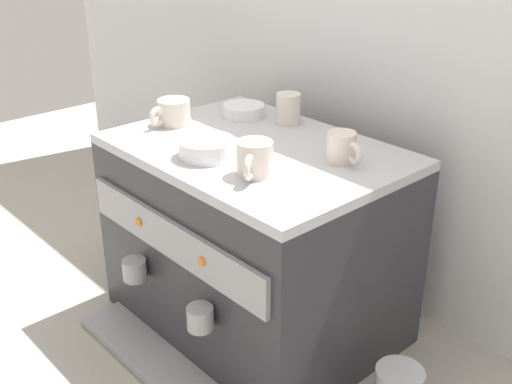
{
  "coord_description": "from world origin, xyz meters",
  "views": [
    {
      "loc": [
        0.99,
        -0.89,
        0.98
      ],
      "look_at": [
        0.0,
        0.0,
        0.36
      ],
      "focal_mm": 44.23,
      "sensor_mm": 36.0,
      "label": 1
    }
  ],
  "objects_px": {
    "ceramic_cup_3": "(342,148)",
    "espresso_machine": "(255,240)",
    "ceramic_cup_2": "(254,159)",
    "ceramic_bowl_0": "(207,149)",
    "ceramic_cup_1": "(173,112)",
    "coffee_grinder": "(165,192)",
    "ceramic_cup_0": "(289,108)",
    "ceramic_bowl_1": "(244,111)"
  },
  "relations": [
    {
      "from": "ceramic_bowl_0",
      "to": "coffee_grinder",
      "type": "height_order",
      "value": "ceramic_bowl_0"
    },
    {
      "from": "ceramic_cup_3",
      "to": "ceramic_bowl_0",
      "type": "relative_size",
      "value": 0.79
    },
    {
      "from": "ceramic_cup_2",
      "to": "ceramic_cup_3",
      "type": "height_order",
      "value": "ceramic_cup_2"
    },
    {
      "from": "ceramic_cup_1",
      "to": "coffee_grinder",
      "type": "distance_m",
      "value": 0.41
    },
    {
      "from": "espresso_machine",
      "to": "ceramic_cup_1",
      "type": "distance_m",
      "value": 0.37
    },
    {
      "from": "espresso_machine",
      "to": "ceramic_cup_0",
      "type": "height_order",
      "value": "ceramic_cup_0"
    },
    {
      "from": "espresso_machine",
      "to": "ceramic_bowl_1",
      "type": "bearing_deg",
      "value": 145.35
    },
    {
      "from": "espresso_machine",
      "to": "ceramic_bowl_1",
      "type": "relative_size",
      "value": 6.1
    },
    {
      "from": "espresso_machine",
      "to": "ceramic_bowl_1",
      "type": "height_order",
      "value": "ceramic_bowl_1"
    },
    {
      "from": "coffee_grinder",
      "to": "ceramic_cup_1",
      "type": "bearing_deg",
      "value": -25.41
    },
    {
      "from": "ceramic_cup_0",
      "to": "ceramic_cup_3",
      "type": "xyz_separation_m",
      "value": [
        0.26,
        -0.1,
        -0.01
      ]
    },
    {
      "from": "ceramic_bowl_0",
      "to": "ceramic_cup_3",
      "type": "bearing_deg",
      "value": 41.89
    },
    {
      "from": "ceramic_bowl_0",
      "to": "espresso_machine",
      "type": "bearing_deg",
      "value": 78.14
    },
    {
      "from": "ceramic_cup_3",
      "to": "ceramic_bowl_0",
      "type": "distance_m",
      "value": 0.29
    },
    {
      "from": "ceramic_cup_0",
      "to": "ceramic_cup_1",
      "type": "distance_m",
      "value": 0.29
    },
    {
      "from": "ceramic_bowl_0",
      "to": "coffee_grinder",
      "type": "distance_m",
      "value": 0.57
    },
    {
      "from": "coffee_grinder",
      "to": "ceramic_cup_2",
      "type": "bearing_deg",
      "value": -15.87
    },
    {
      "from": "espresso_machine",
      "to": "ceramic_cup_2",
      "type": "relative_size",
      "value": 6.46
    },
    {
      "from": "ceramic_cup_1",
      "to": "coffee_grinder",
      "type": "height_order",
      "value": "ceramic_cup_1"
    },
    {
      "from": "espresso_machine",
      "to": "ceramic_cup_3",
      "type": "distance_m",
      "value": 0.34
    },
    {
      "from": "ceramic_cup_0",
      "to": "coffee_grinder",
      "type": "xyz_separation_m",
      "value": [
        -0.4,
        -0.12,
        -0.33
      ]
    },
    {
      "from": "espresso_machine",
      "to": "ceramic_cup_2",
      "type": "distance_m",
      "value": 0.32
    },
    {
      "from": "ceramic_cup_1",
      "to": "ceramic_cup_2",
      "type": "height_order",
      "value": "ceramic_cup_2"
    },
    {
      "from": "espresso_machine",
      "to": "ceramic_cup_1",
      "type": "relative_size",
      "value": 5.67
    },
    {
      "from": "ceramic_cup_1",
      "to": "ceramic_cup_3",
      "type": "relative_size",
      "value": 1.2
    },
    {
      "from": "ceramic_cup_2",
      "to": "ceramic_bowl_1",
      "type": "relative_size",
      "value": 0.94
    },
    {
      "from": "ceramic_cup_0",
      "to": "coffee_grinder",
      "type": "distance_m",
      "value": 0.53
    },
    {
      "from": "espresso_machine",
      "to": "ceramic_cup_3",
      "type": "xyz_separation_m",
      "value": [
        0.19,
        0.08,
        0.27
      ]
    },
    {
      "from": "ceramic_cup_0",
      "to": "ceramic_cup_1",
      "type": "bearing_deg",
      "value": -129.11
    },
    {
      "from": "ceramic_cup_3",
      "to": "espresso_machine",
      "type": "bearing_deg",
      "value": -158.14
    },
    {
      "from": "ceramic_bowl_0",
      "to": "ceramic_bowl_1",
      "type": "relative_size",
      "value": 1.14
    },
    {
      "from": "ceramic_cup_1",
      "to": "ceramic_bowl_0",
      "type": "relative_size",
      "value": 0.94
    },
    {
      "from": "ceramic_cup_1",
      "to": "ceramic_cup_3",
      "type": "height_order",
      "value": "ceramic_cup_3"
    },
    {
      "from": "ceramic_cup_0",
      "to": "ceramic_bowl_1",
      "type": "distance_m",
      "value": 0.13
    },
    {
      "from": "ceramic_cup_3",
      "to": "ceramic_bowl_0",
      "type": "xyz_separation_m",
      "value": [
        -0.22,
        -0.19,
        -0.01
      ]
    },
    {
      "from": "espresso_machine",
      "to": "coffee_grinder",
      "type": "distance_m",
      "value": 0.48
    },
    {
      "from": "ceramic_cup_0",
      "to": "ceramic_cup_2",
      "type": "relative_size",
      "value": 0.89
    },
    {
      "from": "ceramic_cup_2",
      "to": "espresso_machine",
      "type": "bearing_deg",
      "value": 137.92
    },
    {
      "from": "ceramic_cup_0",
      "to": "ceramic_cup_3",
      "type": "distance_m",
      "value": 0.28
    },
    {
      "from": "ceramic_cup_1",
      "to": "espresso_machine",
      "type": "bearing_deg",
      "value": 10.42
    },
    {
      "from": "espresso_machine",
      "to": "ceramic_cup_0",
      "type": "bearing_deg",
      "value": 111.68
    },
    {
      "from": "ceramic_cup_0",
      "to": "ceramic_cup_2",
      "type": "xyz_separation_m",
      "value": [
        0.19,
        -0.28,
        -0.0
      ]
    }
  ]
}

